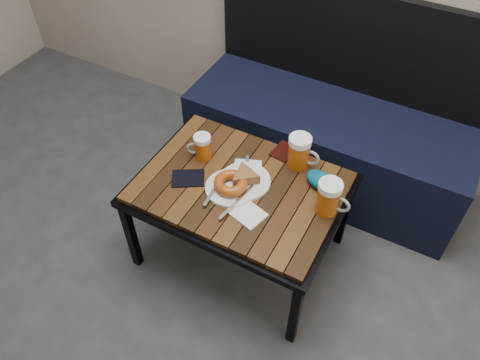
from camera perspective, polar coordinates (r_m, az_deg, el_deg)
The scene contains 12 objects.
bench at distance 2.44m, azimuth 10.67°, elevation 5.28°, with size 1.40×0.50×0.95m.
cafe_table at distance 1.92m, azimuth 0.00°, elevation -1.46°, with size 0.84×0.62×0.47m.
beer_mug_left at distance 1.97m, azimuth -4.64°, elevation 4.04°, with size 0.11×0.09×0.12m.
beer_mug_centre at distance 1.93m, azimuth 7.29°, elevation 3.43°, with size 0.14×0.09×0.15m.
beer_mug_right at distance 1.78m, azimuth 10.82°, elevation -2.09°, with size 0.13×0.09×0.15m.
plate_pie at distance 1.88m, azimuth 0.59°, elevation 0.19°, with size 0.21×0.21×0.06m.
plate_bagel at distance 1.86m, azimuth -1.15°, elevation -0.64°, with size 0.20×0.27×0.06m.
napkin_left at distance 1.94m, azimuth 0.88°, elevation 1.28°, with size 0.15×0.15×0.01m.
napkin_right at distance 1.79m, azimuth 1.00°, elevation -4.16°, with size 0.14×0.13×0.01m.
passport_navy at distance 1.92m, azimuth -6.34°, elevation 0.22°, with size 0.10×0.13×0.01m, color black.
passport_burgundy at distance 2.03m, azimuth 5.34°, elevation 3.53°, with size 0.08×0.11×0.01m, color black.
knit_pouch at distance 1.90m, azimuth 9.77°, elevation -0.05°, with size 0.13×0.08×0.06m, color navy.
Camera 1 is at (0.74, -0.02, 1.87)m, focal length 35.00 mm.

